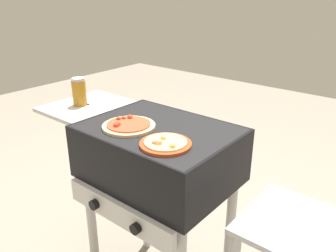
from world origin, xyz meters
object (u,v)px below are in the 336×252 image
at_px(pizza_pepperoni, 128,125).
at_px(pizza_cheese, 165,144).
at_px(grill, 156,157).
at_px(sauce_jar, 79,92).

xyz_separation_m(pizza_pepperoni, pizza_cheese, (0.24, -0.04, 0.00)).
relative_size(pizza_pepperoni, pizza_cheese, 1.14).
distance_m(grill, pizza_pepperoni, 0.19).
distance_m(grill, pizza_cheese, 0.24).
xyz_separation_m(grill, pizza_pepperoni, (-0.09, -0.08, 0.15)).
distance_m(grill, sauce_jar, 0.53).
height_order(grill, sauce_jar, sauce_jar).
xyz_separation_m(grill, sauce_jar, (-0.48, -0.02, 0.21)).
bearing_deg(pizza_pepperoni, grill, 41.11).
bearing_deg(pizza_cheese, pizza_pepperoni, 170.32).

